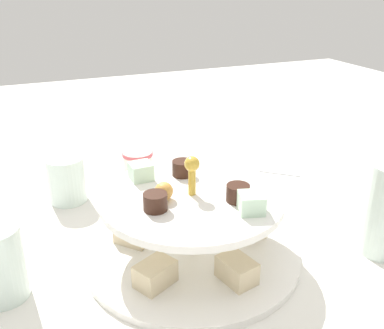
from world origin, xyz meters
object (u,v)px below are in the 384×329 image
at_px(water_glass_short_left, 67,180).
at_px(teacup_with_saucer, 138,165).
at_px(tiered_serving_stand, 192,229).
at_px(butter_knife_right, 257,169).

bearing_deg(water_glass_short_left, teacup_with_saucer, -70.53).
relative_size(tiered_serving_stand, water_glass_short_left, 3.74).
distance_m(tiered_serving_stand, water_glass_short_left, 0.27).
bearing_deg(water_glass_short_left, tiered_serving_stand, -150.01).
distance_m(tiered_serving_stand, teacup_with_saucer, 0.29).
relative_size(tiered_serving_stand, butter_knife_right, 1.75).
xyz_separation_m(tiered_serving_stand, teacup_with_saucer, (0.28, -0.01, -0.02)).
height_order(teacup_with_saucer, butter_knife_right, teacup_with_saucer).
bearing_deg(water_glass_short_left, butter_knife_right, -92.40).
bearing_deg(teacup_with_saucer, water_glass_short_left, 109.47).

